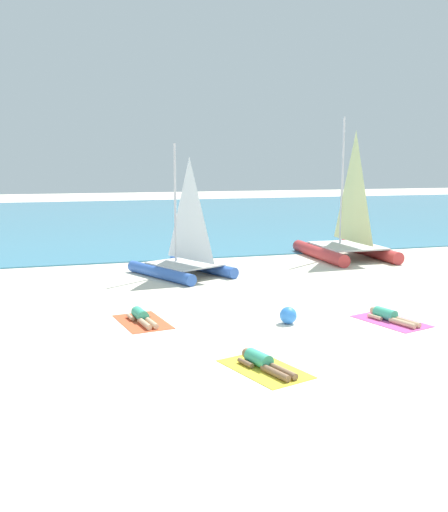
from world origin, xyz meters
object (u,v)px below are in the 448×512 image
sailboat_blue (183,256)px  towel_left (143,322)px  sailboat_red (347,238)px  sunbather_left (142,317)px  sunbather_middle (263,362)px  sunbather_right (389,316)px  towel_right (391,321)px  towel_middle (265,369)px  beach_ball (288,315)px

sailboat_blue → towel_left: (-2.46, -5.80, -0.71)m
sailboat_red → towel_left: sailboat_red is taller
sunbather_left → sunbather_middle: bearing=-75.6°
sailboat_red → sailboat_blue: 7.84m
sunbather_right → towel_right: bearing=-90.0°
sailboat_red → towel_middle: 14.40m
sunbather_middle → sunbather_right: bearing=11.3°
towel_right → sunbather_right: size_ratio=1.22×
sunbather_left → beach_ball: (3.57, -1.32, 0.09)m
sunbather_left → sunbather_middle: same height
sailboat_blue → sunbather_right: (3.73, -7.60, -0.58)m
towel_right → beach_ball: 2.72m
sunbather_middle → towel_right: bearing=10.6°
sailboat_red → sunbather_left: (-10.11, -7.48, -0.77)m
towel_right → beach_ball: (-2.64, 0.61, 0.21)m
towel_right → towel_middle: bearing=-152.3°
sailboat_red → towel_left: bearing=-141.9°
towel_middle → sunbather_right: bearing=28.4°
towel_left → sailboat_blue: bearing=67.0°
towel_left → beach_ball: (3.56, -1.25, 0.21)m
sailboat_blue → sunbather_left: bearing=-137.3°
sunbather_left → sailboat_red: bearing=27.9°
sunbather_middle → sunbather_left: bearing=96.7°
sailboat_red → sunbather_left: bearing=-142.2°
sunbather_left → sailboat_blue: bearing=58.1°
sailboat_red → towel_middle: sailboat_red is taller
sailboat_red → sunbather_left: size_ratio=3.85×
sailboat_blue → towel_right: sailboat_blue is taller
sunbather_middle → sunbather_right: size_ratio=1.00×
towel_left → sunbather_left: (-0.01, 0.07, 0.13)m
towel_middle → sailboat_blue: bearing=86.1°
sailboat_red → beach_ball: bearing=-125.3°
towel_right → sunbather_left: bearing=162.8°
sunbather_left → sunbather_right: 6.47m
beach_ball → sunbather_middle: bearing=-122.1°
sunbather_right → towel_middle: bearing=-166.5°
sailboat_blue → towel_middle: 10.03m
towel_middle → sailboat_red: bearing=54.6°
sunbather_right → beach_ball: bearing=153.5°
sailboat_blue → sunbather_left: sailboat_blue is taller
sailboat_red → sailboat_blue: size_ratio=1.26×
sailboat_blue → towel_right: bearing=-88.0°
sailboat_blue → towel_left: sailboat_blue is taller
sunbather_right → beach_ball: size_ratio=3.53×
sunbather_right → sunbather_left: bearing=148.4°
towel_right → beach_ball: size_ratio=4.32×
towel_middle → towel_left: bearing=113.1°
sailboat_red → sunbather_middle: (-8.34, -11.66, -0.77)m
sailboat_blue → towel_middle: size_ratio=2.52×
sailboat_red → towel_middle: size_ratio=3.18×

